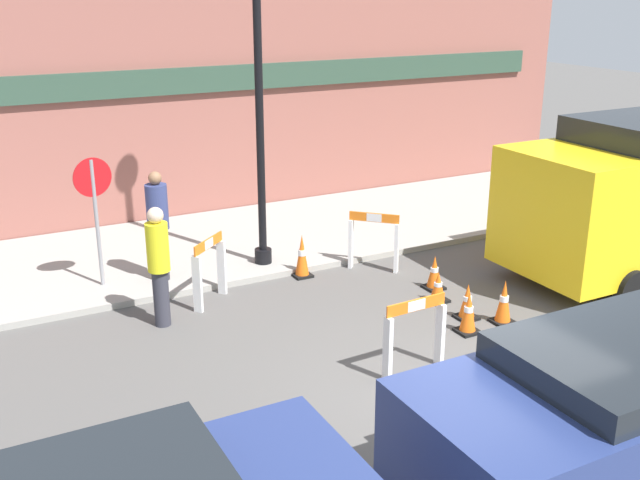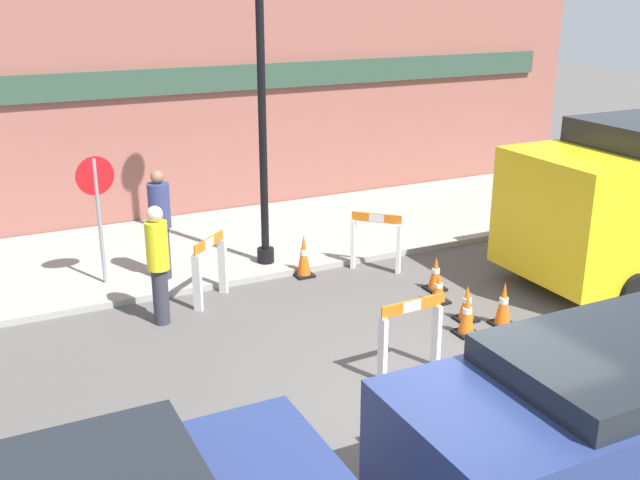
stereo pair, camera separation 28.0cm
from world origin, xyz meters
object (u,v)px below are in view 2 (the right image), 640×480
object	(u,v)px
stop_sign	(97,199)
person_worker	(158,261)
person_pedestrian	(160,221)
parked_car_1	(626,411)
streetlamp_post	(260,31)

from	to	relation	value
stop_sign	person_worker	distance (m)	1.80
stop_sign	person_pedestrian	xyz separation A→B (m)	(0.89, -0.22, -0.41)
parked_car_1	stop_sign	bearing A→B (deg)	114.14
person_pedestrian	parked_car_1	size ratio (longest dim) A/B	0.39
person_pedestrian	streetlamp_post	bearing A→B (deg)	147.53
streetlamp_post	person_pedestrian	size ratio (longest dim) A/B	3.37
streetlamp_post	stop_sign	xyz separation A→B (m)	(-2.63, 0.27, -2.42)
streetlamp_post	parked_car_1	xyz separation A→B (m)	(0.64, -7.02, -2.96)
streetlamp_post	person_worker	xyz separation A→B (m)	(-2.16, -1.39, -2.94)
stop_sign	person_worker	world-z (taller)	stop_sign
person_pedestrian	parked_car_1	bearing A→B (deg)	77.86
person_worker	person_pedestrian	world-z (taller)	person_pedestrian
stop_sign	person_pedestrian	size ratio (longest dim) A/B	1.15
streetlamp_post	person_worker	distance (m)	3.90
stop_sign	person_worker	bearing A→B (deg)	94.72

